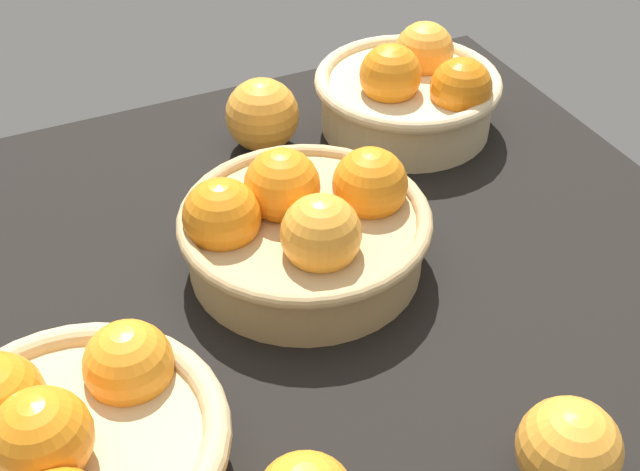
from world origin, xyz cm
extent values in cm
cube|color=black|center=(0.00, 0.00, 1.50)|extent=(84.00, 72.00, 3.00)
cylinder|color=tan|center=(1.78, 1.22, 5.74)|extent=(21.92, 21.92, 5.47)
torus|color=tan|center=(1.78, 1.22, 8.47)|extent=(23.47, 23.47, 1.55)
sphere|color=orange|center=(-5.51, 2.96, 9.82)|extent=(7.11, 7.11, 7.11)
sphere|color=orange|center=(8.48, 1.36, 10.15)|extent=(7.11, 7.11, 7.11)
sphere|color=orange|center=(0.76, 4.02, 10.59)|extent=(7.11, 7.11, 7.11)
sphere|color=#F49E33|center=(1.24, -3.50, 10.34)|extent=(7.11, 7.11, 7.11)
cylinder|color=tan|center=(-22.76, -14.12, 5.40)|extent=(20.31, 20.31, 4.80)
torus|color=tan|center=(-22.76, -14.12, 7.80)|extent=(22.39, 22.39, 2.07)
sphere|color=orange|center=(-24.37, -15.24, 10.57)|extent=(6.84, 6.84, 6.84)
sphere|color=orange|center=(-17.39, -9.66, 8.70)|extent=(6.84, 6.84, 6.84)
cylinder|color=#D3BC8C|center=(22.39, 18.79, 5.99)|extent=(19.68, 19.68, 5.97)
torus|color=#D3BC8C|center=(22.39, 18.79, 8.97)|extent=(21.39, 21.39, 1.71)
sphere|color=#F49E33|center=(26.15, 21.80, 10.49)|extent=(6.91, 6.91, 6.91)
sphere|color=orange|center=(25.86, 13.26, 10.04)|extent=(6.91, 6.91, 6.91)
sphere|color=orange|center=(19.44, 17.74, 10.94)|extent=(6.91, 6.91, 6.91)
sphere|color=#F49E33|center=(5.63, 21.70, 7.14)|extent=(8.27, 8.27, 8.27)
sphere|color=#F49E33|center=(8.95, -28.49, 6.75)|extent=(7.49, 7.49, 7.49)
camera|label=1|loc=(-21.79, -53.50, 55.60)|focal=46.72mm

